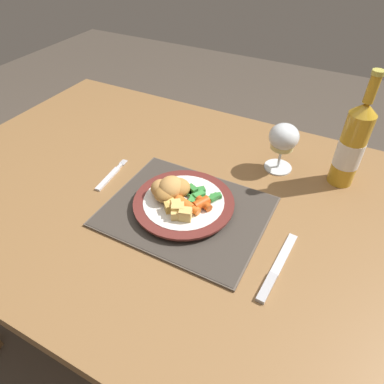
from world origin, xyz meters
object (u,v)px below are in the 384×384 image
at_px(table_knife, 275,272).
at_px(fork, 110,176).
at_px(dining_table, 182,219).
at_px(bottle, 352,145).
at_px(wine_glass, 283,139).
at_px(dinner_plate, 184,203).

bearing_deg(table_knife, fork, 169.26).
height_order(dining_table, bottle, bottle).
height_order(table_knife, wine_glass, wine_glass).
height_order(fork, bottle, bottle).
height_order(dining_table, fork, fork).
xyz_separation_m(dinner_plate, table_knife, (0.25, -0.08, -0.01)).
bearing_deg(table_knife, wine_glass, 106.13).
bearing_deg(bottle, table_knife, -99.66).
bearing_deg(bottle, dining_table, -144.83).
height_order(dining_table, dinner_plate, dinner_plate).
xyz_separation_m(dinner_plate, wine_glass, (0.15, 0.26, 0.07)).
height_order(dining_table, table_knife, table_knife).
relative_size(dinner_plate, wine_glass, 1.78).
bearing_deg(table_knife, dinner_plate, 162.81).
relative_size(dining_table, wine_glass, 10.36).
height_order(wine_glass, bottle, bottle).
relative_size(table_knife, wine_glass, 1.44).
bearing_deg(dining_table, dinner_plate, -54.83).
distance_m(dining_table, dinner_plate, 0.12).
distance_m(dinner_plate, wine_glass, 0.31).
bearing_deg(wine_glass, table_knife, -73.87).
bearing_deg(table_knife, dining_table, 156.71).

